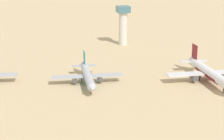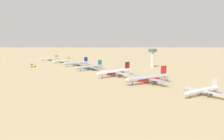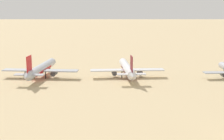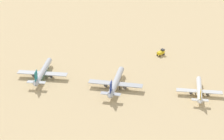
# 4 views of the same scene
# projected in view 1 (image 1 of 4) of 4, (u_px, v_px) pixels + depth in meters

# --- Properties ---
(ground_plane) EXTENTS (1800.00, 1800.00, 0.00)m
(ground_plane) POSITION_uv_depth(u_px,v_px,m) (91.00, 84.00, 164.50)
(ground_plane) COLOR tan
(parked_jet_3) EXTENTS (36.28, 29.50, 10.46)m
(parked_jet_3) POSITION_uv_depth(u_px,v_px,m) (88.00, 76.00, 163.34)
(parked_jet_3) COLOR #B2B7C1
(parked_jet_3) RESTS_ON ground
(parked_jet_4) EXTENTS (42.94, 34.86, 12.39)m
(parked_jet_4) POSITION_uv_depth(u_px,v_px,m) (208.00, 72.00, 165.52)
(parked_jet_4) COLOR white
(parked_jet_4) RESTS_ON ground
(control_tower) EXTENTS (7.20, 7.20, 22.48)m
(control_tower) POSITION_uv_depth(u_px,v_px,m) (123.00, 23.00, 231.75)
(control_tower) COLOR beige
(control_tower) RESTS_ON ground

